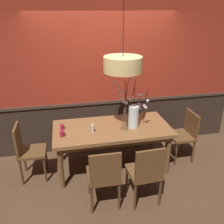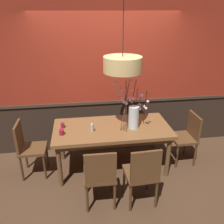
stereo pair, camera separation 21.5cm
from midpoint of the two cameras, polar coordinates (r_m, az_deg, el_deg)
The scene contains 14 objects.
ground_plane at distance 4.27m, azimuth -1.48°, elevation -12.88°, with size 24.00×24.00×0.00m, color #4C3321.
back_wall at distance 4.35m, azimuth -3.51°, elevation 7.68°, with size 5.14×0.14×2.71m.
dining_table at distance 3.90m, azimuth -1.58°, elevation -4.80°, with size 1.88×0.91×0.77m.
chair_head_east_end at distance 4.40m, azimuth 15.64°, elevation -4.78°, with size 0.39×0.45×0.89m.
chair_head_west_end at distance 4.01m, azimuth -21.09°, elevation -8.28°, with size 0.42×0.41×0.93m.
chair_near_side_left at distance 3.26m, azimuth -3.86°, elevation -14.75°, with size 0.44×0.44×0.92m.
chair_far_side_left at distance 4.70m, azimuth -6.90°, elevation -1.84°, with size 0.46×0.41×0.97m.
chair_far_side_right at distance 4.76m, azimuth -0.49°, elevation -1.50°, with size 0.43×0.43×0.90m.
chair_near_side_right at distance 3.31m, azimuth 6.23°, elevation -13.97°, with size 0.44×0.44×0.93m.
vase_with_blossoms at distance 3.79m, azimuth 3.36°, elevation -0.56°, with size 0.55×0.43×0.79m.
candle_holder_nearer_center at distance 3.89m, azimuth -13.36°, elevation -3.48°, with size 0.07×0.07×0.08m.
candle_holder_nearer_edge at distance 3.68m, azimuth -13.46°, elevation -5.07°, with size 0.08×0.08×0.09m.
condiment_bottle at distance 3.71m, azimuth -6.31°, elevation -3.93°, with size 0.05×0.05×0.14m.
pendant_lamp at distance 3.47m, azimuth 0.78°, elevation 11.29°, with size 0.56×0.56×1.03m.
Camera 1 is at (-0.71, -3.36, 2.54)m, focal length 38.30 mm.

